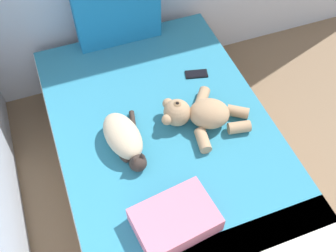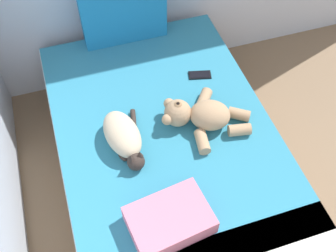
{
  "view_description": "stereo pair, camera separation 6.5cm",
  "coord_description": "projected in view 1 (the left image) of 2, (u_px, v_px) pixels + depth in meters",
  "views": [
    {
      "loc": [
        0.48,
        1.3,
        2.42
      ],
      "look_at": [
        0.98,
        2.62,
        0.56
      ],
      "focal_mm": 42.86,
      "sensor_mm": 36.0,
      "label": 1
    },
    {
      "loc": [
        0.55,
        1.28,
        2.42
      ],
      "look_at": [
        0.98,
        2.62,
        0.56
      ],
      "focal_mm": 42.86,
      "sensor_mm": 36.0,
      "label": 2
    }
  ],
  "objects": [
    {
      "name": "bed",
      "position": [
        167.0,
        155.0,
        2.58
      ],
      "size": [
        1.32,
        2.0,
        0.5
      ],
      "color": "olive",
      "rests_on": "ground_plane"
    },
    {
      "name": "cell_phone",
      "position": [
        196.0,
        74.0,
        2.66
      ],
      "size": [
        0.16,
        0.11,
        0.01
      ],
      "color": "black",
      "rests_on": "bed"
    },
    {
      "name": "ground_plane",
      "position": [
        326.0,
        239.0,
        2.5
      ],
      "size": [
        9.24,
        9.24,
        0.0
      ],
      "primitive_type": "plane",
      "color": "#7A6047"
    },
    {
      "name": "patterned_cushion",
      "position": [
        117.0,
        12.0,
        2.71
      ],
      "size": [
        0.58,
        0.15,
        0.45
      ],
      "color": "#1972AD",
      "rests_on": "bed"
    },
    {
      "name": "throw_pillow",
      "position": [
        175.0,
        220.0,
        1.98
      ],
      "size": [
        0.43,
        0.33,
        0.11
      ],
      "primitive_type": "cube",
      "rotation": [
        0.0,
        0.0,
        0.13
      ],
      "color": "#D1728C",
      "rests_on": "bed"
    },
    {
      "name": "teddy_bear",
      "position": [
        200.0,
        114.0,
        2.36
      ],
      "size": [
        0.54,
        0.45,
        0.18
      ],
      "color": "tan",
      "rests_on": "bed"
    },
    {
      "name": "cat",
      "position": [
        124.0,
        138.0,
        2.26
      ],
      "size": [
        0.25,
        0.44,
        0.15
      ],
      "color": "#C6B293",
      "rests_on": "bed"
    }
  ]
}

